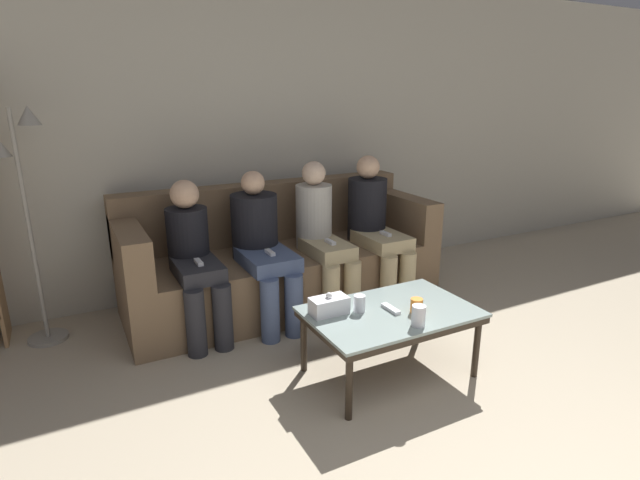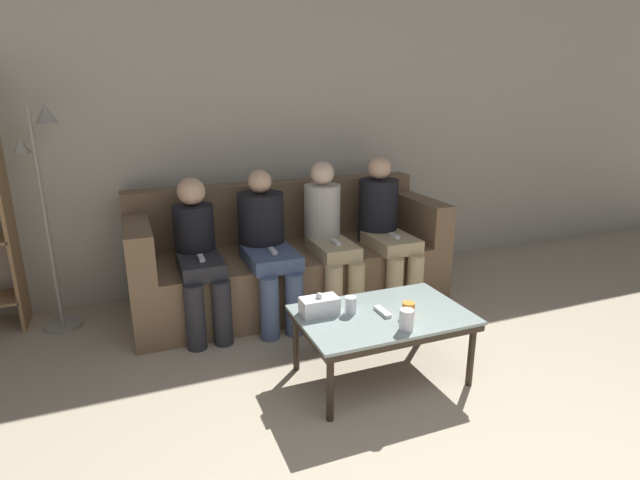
# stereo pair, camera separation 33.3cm
# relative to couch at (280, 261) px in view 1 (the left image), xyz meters

# --- Properties ---
(wall_back) EXTENTS (12.00, 0.06, 2.60)m
(wall_back) POSITION_rel_couch_xyz_m (0.00, 0.52, 0.96)
(wall_back) COLOR #B7B2A3
(wall_back) RESTS_ON ground_plane
(couch) EXTENTS (2.45, 0.90, 0.94)m
(couch) POSITION_rel_couch_xyz_m (0.00, 0.00, 0.00)
(couch) COLOR brown
(couch) RESTS_ON ground_plane
(coffee_table) EXTENTS (0.99, 0.64, 0.42)m
(coffee_table) POSITION_rel_couch_xyz_m (0.14, -1.32, 0.04)
(coffee_table) COLOR #8C9E99
(coffee_table) RESTS_ON ground_plane
(cup_near_left) EXTENTS (0.08, 0.08, 0.12)m
(cup_near_left) POSITION_rel_couch_xyz_m (0.16, -1.55, 0.14)
(cup_near_left) COLOR silver
(cup_near_left) RESTS_ON coffee_table
(cup_near_right) EXTENTS (0.07, 0.07, 0.09)m
(cup_near_right) POSITION_rel_couch_xyz_m (0.26, -1.41, 0.12)
(cup_near_right) COLOR orange
(cup_near_right) RESTS_ON coffee_table
(cup_far_center) EXTENTS (0.07, 0.07, 0.10)m
(cup_far_center) POSITION_rel_couch_xyz_m (-0.03, -1.25, 0.13)
(cup_far_center) COLOR silver
(cup_far_center) RESTS_ON coffee_table
(tissue_box) EXTENTS (0.22, 0.12, 0.13)m
(tissue_box) POSITION_rel_couch_xyz_m (-0.20, -1.19, 0.13)
(tissue_box) COLOR white
(tissue_box) RESTS_ON coffee_table
(game_remote) EXTENTS (0.04, 0.15, 0.02)m
(game_remote) POSITION_rel_couch_xyz_m (0.14, -1.32, 0.09)
(game_remote) COLOR white
(game_remote) RESTS_ON coffee_table
(standing_lamp) EXTENTS (0.31, 0.26, 1.58)m
(standing_lamp) POSITION_rel_couch_xyz_m (-1.69, 0.15, 0.63)
(standing_lamp) COLOR gray
(standing_lamp) RESTS_ON ground_plane
(seated_person_left_end) EXTENTS (0.31, 0.65, 1.09)m
(seated_person_left_end) POSITION_rel_couch_xyz_m (-0.75, -0.25, 0.24)
(seated_person_left_end) COLOR #28282D
(seated_person_left_end) RESTS_ON ground_plane
(seated_person_mid_left) EXTENTS (0.35, 0.73, 1.11)m
(seated_person_mid_left) POSITION_rel_couch_xyz_m (-0.25, -0.24, 0.26)
(seated_person_mid_left) COLOR #47567A
(seated_person_mid_left) RESTS_ON ground_plane
(seated_person_mid_right) EXTENTS (0.31, 0.66, 1.15)m
(seated_person_mid_right) POSITION_rel_couch_xyz_m (0.25, -0.24, 0.26)
(seated_person_mid_right) COLOR tan
(seated_person_mid_right) RESTS_ON ground_plane
(seated_person_right_end) EXTENTS (0.32, 0.69, 1.16)m
(seated_person_right_end) POSITION_rel_couch_xyz_m (0.75, -0.23, 0.28)
(seated_person_right_end) COLOR tan
(seated_person_right_end) RESTS_ON ground_plane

